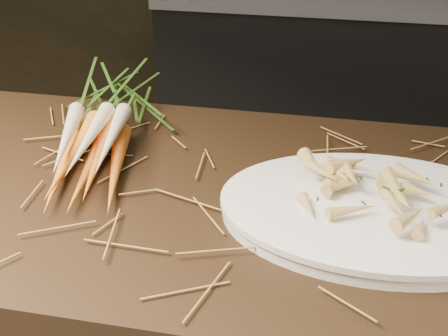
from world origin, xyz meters
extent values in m
cube|color=black|center=(0.30, 2.18, 0.40)|extent=(1.80, 0.60, 0.80)
cone|color=#C85310|center=(-0.26, 0.29, 0.92)|extent=(0.11, 0.31, 0.04)
cone|color=#C85310|center=(-0.21, 0.30, 0.92)|extent=(0.09, 0.31, 0.04)
cone|color=#C85310|center=(-0.16, 0.31, 0.92)|extent=(0.12, 0.31, 0.04)
cone|color=#C85310|center=(-0.23, 0.28, 0.95)|extent=(0.08, 0.31, 0.04)
cone|color=#C85310|center=(-0.18, 0.29, 0.95)|extent=(0.10, 0.31, 0.04)
cone|color=beige|center=(-0.25, 0.30, 0.98)|extent=(0.11, 0.28, 0.05)
cone|color=beige|center=(-0.20, 0.30, 0.98)|extent=(0.07, 0.29, 0.04)
cone|color=beige|center=(-0.17, 0.32, 0.98)|extent=(0.09, 0.29, 0.05)
ellipsoid|color=#3A691A|center=(-0.26, 0.56, 0.95)|extent=(0.23, 0.29, 0.10)
camera|label=1|loc=(0.21, -0.54, 1.44)|focal=45.00mm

